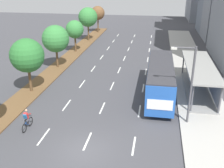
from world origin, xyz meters
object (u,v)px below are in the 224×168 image
at_px(cyclist, 27,120).
at_px(median_tree_farthest, 98,13).
at_px(median_tree_second, 27,56).
at_px(bus_shelter, 202,75).
at_px(bus, 160,77).
at_px(median_tree_third, 56,39).
at_px(median_tree_fifth, 88,17).
at_px(median_tree_fourth, 75,29).
at_px(streetlight, 190,80).

height_order(cyclist, median_tree_farthest, median_tree_farthest).
bearing_deg(median_tree_second, bus_shelter, 9.82).
height_order(bus, median_tree_third, median_tree_third).
bearing_deg(median_tree_fifth, bus, -59.58).
bearing_deg(bus_shelter, median_tree_fourth, 143.51).
distance_m(bus, median_tree_farthest, 33.87).
relative_size(median_tree_second, median_tree_fourth, 1.13).
xyz_separation_m(cyclist, median_tree_second, (-3.01, 7.00, 3.22)).
xyz_separation_m(bus, median_tree_third, (-13.57, 6.68, 1.88)).
bearing_deg(median_tree_second, median_tree_third, 90.46).
relative_size(cyclist, median_tree_third, 0.32).
relative_size(median_tree_farthest, streetlight, 0.85).
distance_m(median_tree_third, median_tree_fifth, 16.25).
bearing_deg(bus_shelter, median_tree_fifth, 129.80).
relative_size(bus_shelter, median_tree_fourth, 2.25).
bearing_deg(bus, median_tree_farthest, 113.36).
xyz_separation_m(bus_shelter, cyclist, (-14.77, -10.07, -1.08)).
bearing_deg(cyclist, median_tree_farthest, 94.22).
bearing_deg(bus, median_tree_third, 153.79).
bearing_deg(bus_shelter, bus, -159.11).
bearing_deg(median_tree_farthest, median_tree_fourth, -90.40).
relative_size(cyclist, median_tree_farthest, 0.33).
height_order(bus_shelter, streetlight, streetlight).
xyz_separation_m(bus, median_tree_farthest, (-13.41, 31.04, 2.09)).
relative_size(median_tree_fourth, streetlight, 0.77).
bearing_deg(median_tree_third, median_tree_fifth, 89.61).
bearing_deg(median_tree_fourth, bus_shelter, -36.49).
distance_m(bus, cyclist, 13.52).
xyz_separation_m(bus_shelter, bus, (-4.28, -1.63, 0.20)).
relative_size(median_tree_second, median_tree_third, 1.01).
bearing_deg(median_tree_fourth, streetlight, -52.19).
bearing_deg(median_tree_second, median_tree_fifth, 89.89).
bearing_deg(cyclist, bus, 38.82).
relative_size(median_tree_second, median_tree_fifth, 0.93).
height_order(cyclist, median_tree_third, median_tree_third).
bearing_deg(median_tree_fourth, median_tree_third, -90.33).
xyz_separation_m(median_tree_fifth, streetlight, (15.62, -28.34, -0.54)).
height_order(bus_shelter, median_tree_third, median_tree_third).
bearing_deg(bus, median_tree_fifth, 120.42).
bearing_deg(cyclist, median_tree_fourth, 97.43).
height_order(cyclist, median_tree_fifth, median_tree_fifth).
bearing_deg(median_tree_fourth, cyclist, -82.57).
bearing_deg(median_tree_fourth, median_tree_fifth, 89.55).
bearing_deg(bus_shelter, streetlight, -106.66).
distance_m(median_tree_second, median_tree_farthest, 32.48).
bearing_deg(median_tree_fourth, bus, -47.59).
height_order(median_tree_third, streetlight, streetlight).
height_order(bus, median_tree_second, median_tree_second).
height_order(cyclist, streetlight, streetlight).
xyz_separation_m(bus, median_tree_fifth, (-13.46, 22.92, 2.36)).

